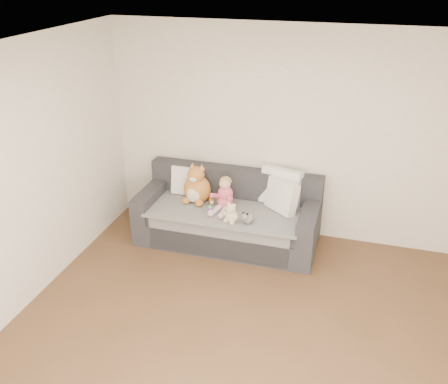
# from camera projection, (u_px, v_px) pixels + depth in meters

# --- Properties ---
(room_shell) EXTENTS (5.00, 5.00, 5.00)m
(room_shell) POSITION_uv_depth(u_px,v_px,m) (247.00, 214.00, 4.17)
(room_shell) COLOR brown
(room_shell) RESTS_ON ground
(sofa) EXTENTS (2.20, 0.94, 0.85)m
(sofa) POSITION_uv_depth(u_px,v_px,m) (228.00, 218.00, 6.18)
(sofa) COLOR #27272C
(sofa) RESTS_ON ground
(cushion_left) EXTENTS (0.40, 0.18, 0.37)m
(cushion_left) POSITION_uv_depth(u_px,v_px,m) (187.00, 180.00, 6.36)
(cushion_left) COLOR white
(cushion_left) RESTS_ON sofa
(cushion_right_back) EXTENTS (0.54, 0.34, 0.47)m
(cushion_right_back) POSITION_uv_depth(u_px,v_px,m) (281.00, 187.00, 6.07)
(cushion_right_back) COLOR white
(cushion_right_back) RESTS_ON sofa
(cushion_right_front) EXTENTS (0.45, 0.40, 0.40)m
(cushion_right_front) POSITION_uv_depth(u_px,v_px,m) (282.00, 196.00, 5.92)
(cushion_right_front) COLOR white
(cushion_right_front) RESTS_ON sofa
(toddler) EXTENTS (0.29, 0.42, 0.41)m
(toddler) POSITION_uv_depth(u_px,v_px,m) (224.00, 196.00, 5.97)
(toddler) COLOR #E35085
(toddler) RESTS_ON sofa
(plush_cat) EXTENTS (0.41, 0.35, 0.52)m
(plush_cat) POSITION_uv_depth(u_px,v_px,m) (197.00, 187.00, 6.15)
(plush_cat) COLOR #A76B25
(plush_cat) RESTS_ON sofa
(teddy_bear) EXTENTS (0.19, 0.16, 0.25)m
(teddy_bear) POSITION_uv_depth(u_px,v_px,m) (231.00, 214.00, 5.70)
(teddy_bear) COLOR #D3B292
(teddy_bear) RESTS_ON sofa
(plush_cow) EXTENTS (0.13, 0.20, 0.16)m
(plush_cow) POSITION_uv_depth(u_px,v_px,m) (248.00, 218.00, 5.69)
(plush_cow) COLOR white
(plush_cow) RESTS_ON sofa
(sippy_cup) EXTENTS (0.11, 0.09, 0.12)m
(sippy_cup) POSITION_uv_depth(u_px,v_px,m) (210.00, 209.00, 5.89)
(sippy_cup) COLOR purple
(sippy_cup) RESTS_ON sofa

